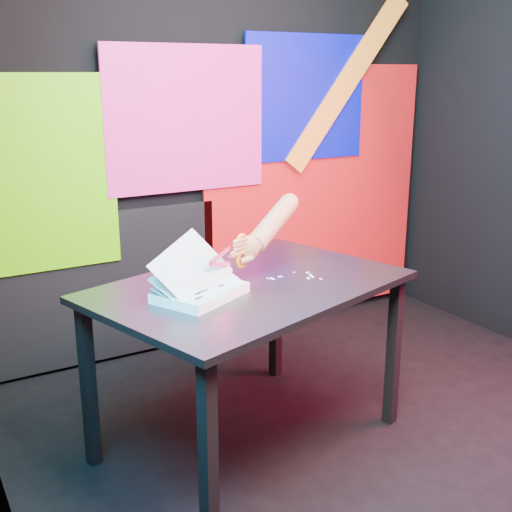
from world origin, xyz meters
TOP-DOWN VIEW (x-y plane):
  - room at (0.00, 0.00)m, footprint 3.01×3.01m
  - backdrop at (0.06, 1.46)m, footprint 2.88×0.05m
  - work_table at (-0.48, 0.35)m, footprint 1.46×1.17m
  - printout_stack at (-0.74, 0.29)m, footprint 0.42×0.36m
  - scissors at (-0.50, 0.39)m, footprint 0.25×0.13m
  - hand_forearm at (-0.29, 0.50)m, footprint 0.45×0.27m
  - paper_clippings at (-0.26, 0.32)m, footprint 0.21×0.15m

SIDE VIEW (x-z plane):
  - work_table at x=-0.48m, z-range 0.29..1.04m
  - paper_clippings at x=-0.26m, z-range 0.75..0.75m
  - printout_stack at x=-0.74m, z-range 0.65..0.90m
  - scissors at x=-0.50m, z-range 0.80..0.95m
  - hand_forearm at x=-0.29m, z-range 0.82..1.06m
  - backdrop at x=0.06m, z-range -0.08..2.00m
  - room at x=0.00m, z-range 0.00..2.71m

